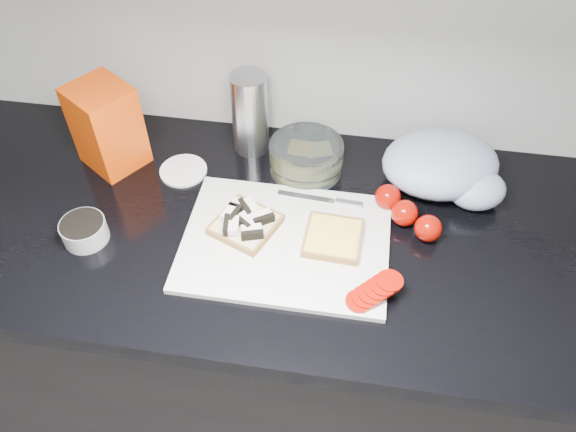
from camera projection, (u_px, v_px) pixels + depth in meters
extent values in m
cube|color=black|center=(280.00, 340.00, 1.49)|extent=(3.50, 0.60, 0.86)
cube|color=black|center=(277.00, 229.00, 1.15)|extent=(3.50, 0.64, 0.04)
cube|color=silver|center=(286.00, 242.00, 1.10)|extent=(0.40, 0.30, 0.01)
cube|color=beige|center=(246.00, 225.00, 1.11)|extent=(0.15, 0.15, 0.02)
cube|color=white|center=(241.00, 205.00, 1.12)|extent=(0.04, 0.03, 0.02)
cube|color=black|center=(241.00, 205.00, 1.12)|extent=(0.04, 0.02, 0.02)
cube|color=white|center=(250.00, 206.00, 1.12)|extent=(0.04, 0.04, 0.02)
cube|color=black|center=(250.00, 206.00, 1.12)|extent=(0.03, 0.04, 0.02)
cube|color=white|center=(262.00, 216.00, 1.10)|extent=(0.05, 0.04, 0.02)
cube|color=black|center=(262.00, 216.00, 1.10)|extent=(0.04, 0.03, 0.02)
cube|color=white|center=(230.00, 213.00, 1.10)|extent=(0.03, 0.04, 0.02)
cube|color=black|center=(230.00, 213.00, 1.10)|extent=(0.02, 0.04, 0.02)
cube|color=white|center=(247.00, 221.00, 1.10)|extent=(0.04, 0.04, 0.02)
cube|color=black|center=(247.00, 221.00, 1.10)|extent=(0.04, 0.03, 0.02)
cube|color=white|center=(252.00, 231.00, 1.08)|extent=(0.04, 0.03, 0.02)
cube|color=black|center=(252.00, 231.00, 1.08)|extent=(0.04, 0.02, 0.02)
cube|color=white|center=(233.00, 225.00, 1.08)|extent=(0.03, 0.04, 0.02)
cube|color=black|center=(233.00, 225.00, 1.08)|extent=(0.02, 0.04, 0.02)
cube|color=beige|center=(333.00, 238.00, 1.09)|extent=(0.11, 0.11, 0.01)
cube|color=#FBDA4A|center=(333.00, 235.00, 1.08)|extent=(0.10, 0.10, 0.00)
cylinder|color=#920C03|center=(359.00, 301.00, 0.99)|extent=(0.05, 0.05, 0.01)
cylinder|color=#920C03|center=(365.00, 297.00, 0.99)|extent=(0.06, 0.06, 0.01)
cylinder|color=#920C03|center=(371.00, 293.00, 1.00)|extent=(0.06, 0.06, 0.01)
cylinder|color=#920C03|center=(377.00, 289.00, 1.00)|extent=(0.07, 0.07, 0.01)
cylinder|color=#920C03|center=(384.00, 285.00, 1.00)|extent=(0.07, 0.07, 0.01)
cylinder|color=#920C03|center=(390.00, 281.00, 1.00)|extent=(0.07, 0.07, 0.01)
cube|color=#B6B6BB|center=(306.00, 197.00, 1.17)|extent=(0.12, 0.02, 0.00)
cube|color=#B6B6BB|center=(349.00, 203.00, 1.15)|extent=(0.06, 0.02, 0.01)
cylinder|color=#9EA4A3|center=(84.00, 231.00, 1.09)|extent=(0.09, 0.09, 0.04)
cylinder|color=black|center=(82.00, 225.00, 1.08)|extent=(0.08, 0.08, 0.01)
cylinder|color=white|center=(183.00, 171.00, 1.24)|extent=(0.11, 0.11, 0.01)
cylinder|color=silver|center=(306.00, 157.00, 1.22)|extent=(0.16, 0.16, 0.07)
cube|color=#FBDA4A|center=(300.00, 157.00, 1.23)|extent=(0.05, 0.04, 0.04)
cube|color=#E2E387|center=(318.00, 161.00, 1.24)|extent=(0.07, 0.06, 0.01)
cube|color=#E33A03|center=(107.00, 126.00, 1.20)|extent=(0.16, 0.16, 0.19)
cylinder|color=#B4B4B9|center=(250.00, 113.00, 1.23)|extent=(0.08, 0.08, 0.19)
ellipsoid|color=#A3AEC8|center=(440.00, 163.00, 1.18)|extent=(0.29, 0.26, 0.11)
ellipsoid|color=#A3AEC8|center=(477.00, 190.00, 1.15)|extent=(0.14, 0.13, 0.08)
sphere|color=#920C03|center=(405.00, 213.00, 1.12)|extent=(0.05, 0.05, 0.05)
sphere|color=#920C03|center=(428.00, 228.00, 1.09)|extent=(0.05, 0.05, 0.05)
sphere|color=#920C03|center=(388.00, 197.00, 1.15)|extent=(0.05, 0.05, 0.05)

